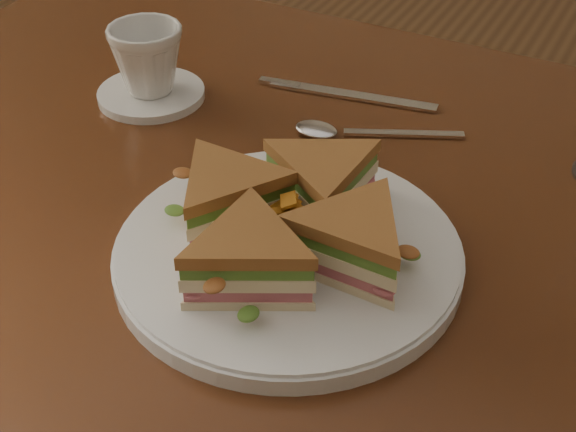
{
  "coord_description": "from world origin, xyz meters",
  "views": [
    {
      "loc": [
        0.27,
        -0.57,
        1.21
      ],
      "look_at": [
        0.02,
        -0.1,
        0.8
      ],
      "focal_mm": 50.0,
      "sensor_mm": 36.0,
      "label": 1
    }
  ],
  "objects": [
    {
      "name": "saucer",
      "position": [
        -0.26,
        0.09,
        0.76
      ],
      "size": [
        0.12,
        0.12,
        0.01
      ],
      "primitive_type": "cylinder",
      "color": "white",
      "rests_on": "table"
    },
    {
      "name": "coffee_cup",
      "position": [
        -0.26,
        0.09,
        0.8
      ],
      "size": [
        0.09,
        0.09,
        0.08
      ],
      "primitive_type": "imported",
      "rotation": [
        0.0,
        0.0,
        -0.09
      ],
      "color": "white",
      "rests_on": "saucer"
    },
    {
      "name": "table",
      "position": [
        0.0,
        0.0,
        0.65
      ],
      "size": [
        1.2,
        0.8,
        0.75
      ],
      "color": "#381A0C",
      "rests_on": "ground"
    },
    {
      "name": "plate",
      "position": [
        0.02,
        -0.1,
        0.76
      ],
      "size": [
        0.3,
        0.3,
        0.02
      ],
      "primitive_type": "cylinder",
      "color": "white",
      "rests_on": "table"
    },
    {
      "name": "crisps_mound",
      "position": [
        0.02,
        -0.1,
        0.79
      ],
      "size": [
        0.09,
        0.09,
        0.05
      ],
      "primitive_type": null,
      "color": "#C16F18",
      "rests_on": "plate"
    },
    {
      "name": "knife",
      "position": [
        -0.06,
        0.2,
        0.75
      ],
      "size": [
        0.21,
        0.05,
        0.0
      ],
      "rotation": [
        0.0,
        0.0,
        0.16
      ],
      "color": "silver",
      "rests_on": "table"
    },
    {
      "name": "spoon",
      "position": [
        -0.03,
        0.11,
        0.75
      ],
      "size": [
        0.17,
        0.09,
        0.01
      ],
      "rotation": [
        0.0,
        0.0,
        0.43
      ],
      "color": "silver",
      "rests_on": "table"
    },
    {
      "name": "sandwich_wedges",
      "position": [
        0.02,
        -0.1,
        0.8
      ],
      "size": [
        0.25,
        0.25,
        0.06
      ],
      "color": "#FDE9BB",
      "rests_on": "plate"
    }
  ]
}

